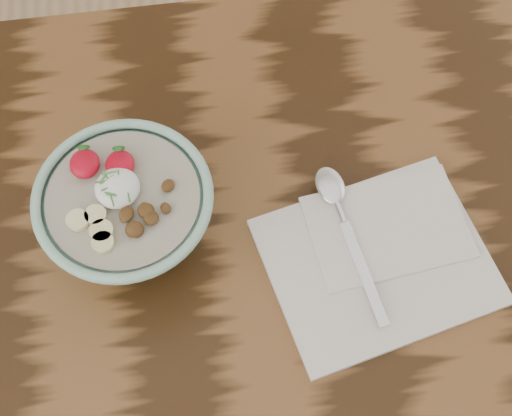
% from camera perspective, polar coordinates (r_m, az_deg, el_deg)
% --- Properties ---
extents(table, '(1.60, 0.90, 0.75)m').
position_cam_1_polar(table, '(0.89, -6.01, -10.73)').
color(table, black).
rests_on(table, ground).
extents(breakfast_bowl, '(0.19, 0.19, 0.12)m').
position_cam_1_polar(breakfast_bowl, '(0.78, -10.18, -0.42)').
color(breakfast_bowl, '#8FC0AD').
rests_on(breakfast_bowl, table).
extents(napkin, '(0.28, 0.25, 0.01)m').
position_cam_1_polar(napkin, '(0.82, 9.85, -3.66)').
color(napkin, silver).
rests_on(napkin, table).
extents(spoon, '(0.05, 0.20, 0.01)m').
position_cam_1_polar(spoon, '(0.83, 6.60, 0.11)').
color(spoon, silver).
rests_on(spoon, napkin).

